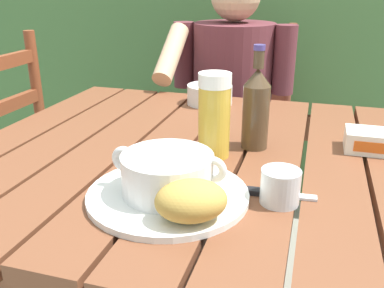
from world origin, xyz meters
name	(u,v)px	position (x,y,z in m)	size (l,w,h in m)	color
dining_table	(215,188)	(0.00, 0.00, 0.67)	(1.18, 0.99, 0.76)	brown
hedge_backdrop	(319,44)	(0.20, 1.57, 0.81)	(3.47, 0.97, 1.61)	#48733E
chair_near_diner	(237,135)	(-0.12, 0.93, 0.47)	(0.44, 0.40, 0.96)	brown
person_eating	(230,96)	(-0.12, 0.73, 0.70)	(0.48, 0.47, 1.19)	brown
serving_plate	(168,194)	(-0.03, -0.24, 0.77)	(0.30, 0.30, 0.01)	white
soup_bowl	(168,173)	(-0.03, -0.24, 0.81)	(0.22, 0.17, 0.08)	white
bread_roll	(191,201)	(0.04, -0.32, 0.81)	(0.14, 0.13, 0.07)	gold
beer_glass	(216,116)	(0.00, -0.02, 0.86)	(0.07, 0.07, 0.19)	gold
beer_bottle	(256,107)	(0.08, 0.05, 0.86)	(0.06, 0.06, 0.24)	#4B3824
water_glass_small	(280,187)	(0.17, -0.20, 0.80)	(0.07, 0.07, 0.06)	silver
butter_tub	(371,141)	(0.34, 0.11, 0.79)	(0.12, 0.09, 0.05)	white
table_knife	(267,193)	(0.14, -0.18, 0.77)	(0.15, 0.03, 0.01)	silver
diner_bowl	(210,94)	(-0.12, 0.39, 0.79)	(0.14, 0.14, 0.06)	white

